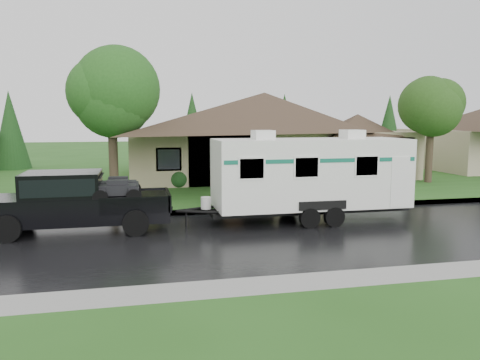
# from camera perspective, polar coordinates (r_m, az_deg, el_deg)

# --- Properties ---
(ground) EXTENTS (140.00, 140.00, 0.00)m
(ground) POSITION_cam_1_polar(r_m,az_deg,el_deg) (18.65, 8.43, -4.89)
(ground) COLOR #26561A
(ground) RESTS_ON ground
(road) EXTENTS (140.00, 8.00, 0.01)m
(road) POSITION_cam_1_polar(r_m,az_deg,el_deg) (16.84, 10.86, -6.26)
(road) COLOR black
(road) RESTS_ON ground
(curb) EXTENTS (140.00, 0.50, 0.15)m
(curb) POSITION_cam_1_polar(r_m,az_deg,el_deg) (20.71, 6.22, -3.41)
(curb) COLOR gray
(curb) RESTS_ON ground
(lawn) EXTENTS (140.00, 26.00, 0.15)m
(lawn) POSITION_cam_1_polar(r_m,az_deg,el_deg) (32.90, -0.88, 0.65)
(lawn) COLOR #26561A
(lawn) RESTS_ON ground
(house_main) EXTENTS (19.44, 10.80, 6.90)m
(house_main) POSITION_cam_1_polar(r_m,az_deg,el_deg) (32.09, 3.57, 6.76)
(house_main) COLOR tan
(house_main) RESTS_ON lawn
(tree_left_green) EXTENTS (4.28, 4.28, 7.09)m
(tree_left_green) POSITION_cam_1_polar(r_m,az_deg,el_deg) (24.13, -15.42, 9.82)
(tree_left_green) COLOR #382B1E
(tree_left_green) RESTS_ON lawn
(tree_right_green) EXTENTS (3.92, 3.92, 6.49)m
(tree_right_green) POSITION_cam_1_polar(r_m,az_deg,el_deg) (30.45, 22.33, 8.19)
(tree_right_green) COLOR #382B1E
(tree_right_green) RESTS_ON lawn
(shrub_row) EXTENTS (13.60, 1.00, 1.00)m
(shrub_row) POSITION_cam_1_polar(r_m,az_deg,el_deg) (27.86, 5.51, 0.58)
(shrub_row) COLOR #143814
(shrub_row) RESTS_ON lawn
(pickup_truck) EXTENTS (6.40, 2.43, 2.13)m
(pickup_truck) POSITION_cam_1_polar(r_m,az_deg,el_deg) (17.40, -19.74, -2.30)
(pickup_truck) COLOR black
(pickup_truck) RESTS_ON ground
(travel_trailer) EXTENTS (7.89, 2.77, 3.54)m
(travel_trailer) POSITION_cam_1_polar(r_m,az_deg,el_deg) (18.36, 8.58, 0.86)
(travel_trailer) COLOR white
(travel_trailer) RESTS_ON ground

